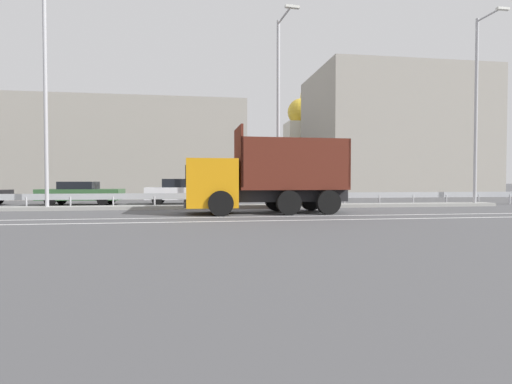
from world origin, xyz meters
TOP-DOWN VIEW (x-y plane):
  - ground_plane at (0.00, 0.00)m, footprint 320.00×320.00m
  - lane_strip_0 at (2.14, -3.55)m, footprint 57.61×0.16m
  - lane_strip_1 at (2.14, -5.16)m, footprint 57.61×0.16m
  - median_island at (0.00, 1.54)m, footprint 31.68×1.10m
  - median_guardrail at (-0.00, 2.43)m, footprint 57.61×0.09m
  - dump_truck at (1.27, -1.77)m, footprint 7.26×2.88m
  - median_road_sign at (5.10, 1.54)m, footprint 0.86×0.16m
  - street_lamp_1 at (-8.16, 1.21)m, footprint 0.71×2.57m
  - street_lamp_2 at (3.38, 1.49)m, footprint 0.72×2.46m
  - street_lamp_3 at (14.89, 1.39)m, footprint 0.70×2.05m
  - parked_car_2 at (-7.78, 5.77)m, footprint 4.83×2.09m
  - parked_car_3 at (-2.05, 5.70)m, footprint 3.99×1.96m
  - background_building_0 at (-8.56, 20.02)m, footprint 23.21×15.86m
  - background_building_1 at (18.64, 18.42)m, footprint 16.08×11.09m
  - church_tower at (11.57, 27.56)m, footprint 3.60×3.60m

SIDE VIEW (x-z plane):
  - ground_plane at x=0.00m, z-range 0.00..0.00m
  - lane_strip_0 at x=2.14m, z-range 0.00..0.01m
  - lane_strip_1 at x=2.14m, z-range 0.00..0.01m
  - median_island at x=0.00m, z-range 0.00..0.18m
  - median_guardrail at x=0.00m, z-range 0.18..0.96m
  - parked_car_2 at x=-7.78m, z-range 0.02..1.41m
  - parked_car_3 at x=-2.05m, z-range 0.00..1.56m
  - dump_truck at x=1.27m, z-range -0.61..3.18m
  - median_road_sign at x=5.10m, z-range 0.11..2.56m
  - background_building_0 at x=-8.56m, z-range 0.00..7.98m
  - street_lamp_2 at x=3.38m, z-range 0.52..10.46m
  - church_tower at x=11.57m, z-range -0.58..11.63m
  - street_lamp_3 at x=14.89m, z-range 0.48..11.15m
  - street_lamp_1 at x=-8.16m, z-range 0.54..11.42m
  - background_building_1 at x=18.64m, z-range 0.00..12.06m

